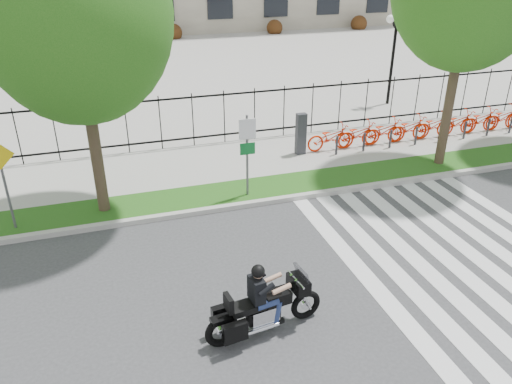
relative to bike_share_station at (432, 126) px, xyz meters
name	(u,v)px	position (x,y,z in m)	size (l,w,h in m)	color
ground	(276,293)	(-9.03, -7.20, -0.64)	(120.00, 120.00, 0.00)	#38393B
curb	(229,207)	(-9.03, -3.10, -0.56)	(60.00, 0.20, 0.15)	#AFADA5
grass_verge	(222,195)	(-9.03, -2.25, -0.56)	(60.00, 1.50, 0.15)	#1B5615
sidewalk	(204,164)	(-9.03, 0.25, -0.56)	(60.00, 3.50, 0.15)	#A7A59C
plaza	(146,63)	(-9.03, 17.80, -0.59)	(80.00, 34.00, 0.10)	#A7A59C
crosswalk_stripes	(458,256)	(-4.21, -7.20, -0.63)	(5.70, 8.00, 0.01)	silver
iron_fence	(193,120)	(-9.03, 2.00, 0.51)	(30.00, 0.06, 2.00)	black
lamp_post_right	(395,37)	(0.97, 4.80, 2.57)	(1.06, 0.70, 4.25)	black
street_tree_1	(75,13)	(-12.51, -2.25, 4.86)	(4.76, 4.76, 8.09)	#3D2D21
bike_share_station	(432,126)	(0.00, 0.00, 0.00)	(11.10, 0.86, 1.50)	#2D2D33
sign_pole_regulatory	(247,146)	(-8.32, -2.62, 1.10)	(0.50, 0.09, 2.50)	#59595B
sign_pole_warning	(2,174)	(-14.83, -2.62, 1.10)	(0.78, 0.09, 2.49)	#59595B
motorcycle_rider	(265,305)	(-9.68, -8.27, 0.01)	(2.52, 0.87, 1.95)	black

